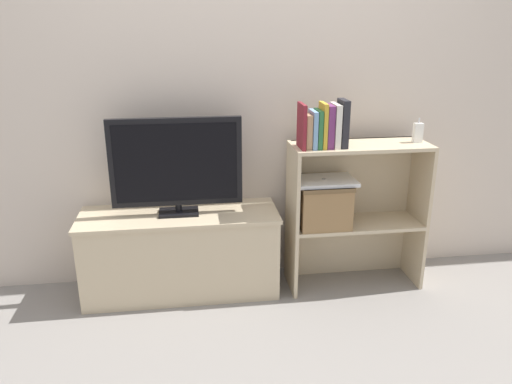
# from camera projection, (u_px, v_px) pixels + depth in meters

# --- Properties ---
(ground_plane) EXTENTS (16.00, 16.00, 0.00)m
(ground_plane) POSITION_uv_depth(u_px,v_px,m) (260.00, 301.00, 2.85)
(ground_plane) COLOR gray
(wall_back) EXTENTS (10.00, 0.05, 2.40)m
(wall_back) POSITION_uv_depth(u_px,v_px,m) (250.00, 80.00, 2.84)
(wall_back) COLOR beige
(wall_back) RESTS_ON ground_plane
(tv_stand) EXTENTS (1.12, 0.39, 0.49)m
(tv_stand) POSITION_uv_depth(u_px,v_px,m) (181.00, 253.00, 2.89)
(tv_stand) COLOR #CCB793
(tv_stand) RESTS_ON ground_plane
(tv) EXTENTS (0.72, 0.14, 0.54)m
(tv) POSITION_uv_depth(u_px,v_px,m) (176.00, 164.00, 2.71)
(tv) COLOR black
(tv) RESTS_ON tv_stand
(bookshelf_lower_tier) EXTENTS (0.78, 0.30, 0.40)m
(bookshelf_lower_tier) POSITION_uv_depth(u_px,v_px,m) (351.00, 240.00, 3.03)
(bookshelf_lower_tier) COLOR #CCB793
(bookshelf_lower_tier) RESTS_ON ground_plane
(bookshelf_upper_tier) EXTENTS (0.78, 0.30, 0.47)m
(bookshelf_upper_tier) POSITION_uv_depth(u_px,v_px,m) (355.00, 171.00, 2.89)
(bookshelf_upper_tier) COLOR #CCB793
(bookshelf_upper_tier) RESTS_ON bookshelf_lower_tier
(book_maroon) EXTENTS (0.02, 0.16, 0.24)m
(book_maroon) POSITION_uv_depth(u_px,v_px,m) (302.00, 126.00, 2.66)
(book_maroon) COLOR maroon
(book_maroon) RESTS_ON bookshelf_upper_tier
(book_tan) EXTENTS (0.03, 0.12, 0.18)m
(book_tan) POSITION_uv_depth(u_px,v_px,m) (307.00, 131.00, 2.67)
(book_tan) COLOR tan
(book_tan) RESTS_ON bookshelf_upper_tier
(book_skyblue) EXTENTS (0.02, 0.14, 0.20)m
(book_skyblue) POSITION_uv_depth(u_px,v_px,m) (313.00, 129.00, 2.67)
(book_skyblue) COLOR #709ECC
(book_skyblue) RESTS_ON bookshelf_upper_tier
(book_forest) EXTENTS (0.02, 0.14, 0.21)m
(book_forest) POSITION_uv_depth(u_px,v_px,m) (318.00, 129.00, 2.67)
(book_forest) COLOR #286638
(book_forest) RESTS_ON bookshelf_upper_tier
(book_mustard) EXTENTS (0.02, 0.13, 0.24)m
(book_mustard) POSITION_uv_depth(u_px,v_px,m) (323.00, 125.00, 2.67)
(book_mustard) COLOR gold
(book_mustard) RESTS_ON bookshelf_upper_tier
(book_plum) EXTENTS (0.04, 0.13, 0.23)m
(book_plum) POSITION_uv_depth(u_px,v_px,m) (329.00, 126.00, 2.68)
(book_plum) COLOR #6B2D66
(book_plum) RESTS_ON bookshelf_upper_tier
(book_ivory) EXTENTS (0.03, 0.14, 0.24)m
(book_ivory) POSITION_uv_depth(u_px,v_px,m) (335.00, 126.00, 2.68)
(book_ivory) COLOR silver
(book_ivory) RESTS_ON bookshelf_upper_tier
(book_charcoal) EXTENTS (0.04, 0.13, 0.26)m
(book_charcoal) POSITION_uv_depth(u_px,v_px,m) (343.00, 123.00, 2.68)
(book_charcoal) COLOR #232328
(book_charcoal) RESTS_ON bookshelf_upper_tier
(baby_monitor) EXTENTS (0.05, 0.03, 0.14)m
(baby_monitor) POSITION_uv_depth(u_px,v_px,m) (418.00, 133.00, 2.81)
(baby_monitor) COLOR white
(baby_monitor) RESTS_ON bookshelf_upper_tier
(storage_basket_left) EXTENTS (0.29, 0.27, 0.26)m
(storage_basket_left) POSITION_uv_depth(u_px,v_px,m) (323.00, 202.00, 2.85)
(storage_basket_left) COLOR #937047
(storage_basket_left) RESTS_ON bookshelf_lower_tier
(laptop) EXTENTS (0.35, 0.24, 0.02)m
(laptop) POSITION_uv_depth(u_px,v_px,m) (324.00, 181.00, 2.81)
(laptop) COLOR white
(laptop) RESTS_ON storage_basket_left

